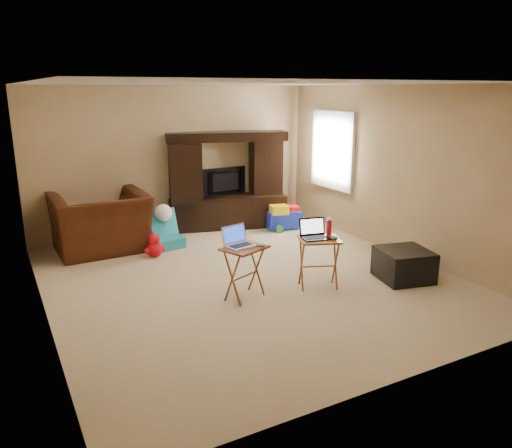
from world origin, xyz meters
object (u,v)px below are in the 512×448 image
recliner (101,223)px  laptop_left (241,237)px  child_rocker (167,229)px  ottoman (404,265)px  tray_table_left (245,273)px  television (226,182)px  laptop_right (316,229)px  mouse_right (334,238)px  entertainment_center (227,180)px  push_toy (284,216)px  water_bottle (329,227)px  plush_toy (154,245)px  tray_table_right (319,263)px  mouse_left (261,244)px

recliner → laptop_left: bearing=111.3°
child_rocker → laptop_left: size_ratio=1.77×
ottoman → recliner: bearing=136.3°
laptop_left → tray_table_left: bearing=-56.9°
television → laptop_right: television is taller
recliner → ottoman: size_ratio=2.20×
recliner → tray_table_left: (1.12, -2.65, -0.13)m
television → mouse_right: 3.30m
entertainment_center → television: 0.06m
push_toy → water_bottle: size_ratio=3.06×
tray_table_left → water_bottle: bearing=-24.7°
television → plush_toy: bearing=28.9°
entertainment_center → laptop_right: size_ratio=6.24×
tray_table_left → television: bearing=47.1°
child_rocker → plush_toy: bearing=-140.3°
laptop_left → laptop_right: bearing=-20.9°
laptop_left → mouse_right: size_ratio=2.57×
tray_table_left → tray_table_right: 0.98m
recliner → mouse_left: bearing=114.5°
child_rocker → water_bottle: (1.35, -2.42, 0.44)m
television → ottoman: bearing=102.3°
recliner → water_bottle: bearing=128.9°
recliner → plush_toy: 0.94m
water_bottle → ottoman: bearing=-22.3°
child_rocker → laptop_left: 2.37m
laptop_left → mouse_left: (0.22, -0.10, -0.09)m
plush_toy → push_toy: size_ratio=0.60×
push_toy → water_bottle: (-0.85, -2.47, 0.51)m
television → laptop_left: 3.24m
tray_table_right → mouse_right: bearing=-20.5°
child_rocker → mouse_left: (0.37, -2.42, 0.37)m
entertainment_center → push_toy: bearing=-19.6°
plush_toy → tray_table_left: (0.50, -2.00, 0.14)m
ottoman → television: bearing=105.1°
tray_table_right → plush_toy: bearing=146.6°
mouse_right → push_toy: bearing=71.0°
child_rocker → ottoman: (2.30, -2.81, -0.10)m
laptop_left → mouse_right: (1.13, -0.29, -0.09)m
plush_toy → laptop_left: laptop_left is taller
child_rocker → tray_table_left: bearing=-94.3°
mouse_left → television: bearing=72.3°
tray_table_left → mouse_right: size_ratio=4.92×
entertainment_center → plush_toy: 2.06m
laptop_right → mouse_right: laptop_right is taller
tray_table_right → television: bearing=108.4°
laptop_right → television: bearing=97.5°
plush_toy → tray_table_left: tray_table_left is taller
tray_table_right → push_toy: bearing=89.8°
laptop_left → mouse_left: 0.26m
television → tray_table_left: 3.29m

